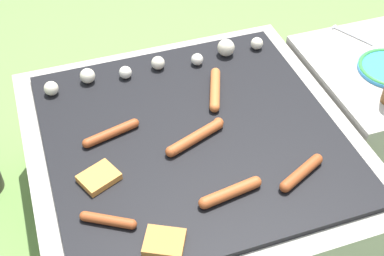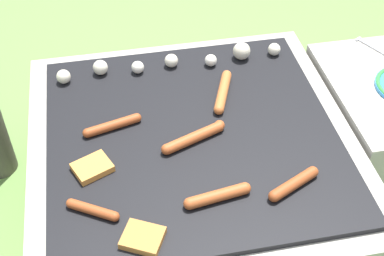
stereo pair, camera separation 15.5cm
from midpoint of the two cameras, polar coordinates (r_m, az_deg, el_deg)
ground_plane at (r=1.88m, az=2.40°, el=-9.64°), size 14.00×14.00×0.00m
grill at (r=1.72m, az=2.60°, el=-5.60°), size 0.96×0.96×0.41m
sausage_mid_left at (r=1.45m, az=13.85°, el=-5.96°), size 0.16×0.09×0.03m
sausage_front_right at (r=1.53m, az=3.09°, el=-1.16°), size 0.20×0.10×0.03m
sausage_front_center at (r=1.69m, az=5.95°, el=3.75°), size 0.10×0.19×0.03m
sausage_back_right at (r=1.37m, az=-7.37°, el=-8.84°), size 0.13×0.09×0.03m
sausage_mid_right at (r=1.58m, az=-5.72°, el=0.15°), size 0.18×0.07×0.03m
sausage_back_center at (r=1.39m, az=5.97°, el=-7.38°), size 0.18×0.05×0.03m
bread_slice_right at (r=1.32m, az=-1.86°, el=-11.82°), size 0.12×0.12×0.02m
bread_slice_center at (r=1.47m, az=-7.63°, el=-4.35°), size 0.12×0.11×0.02m
mushroom_row at (r=1.79m, az=1.02°, el=7.13°), size 0.76×0.07×0.06m
fork_utensil at (r=2.02m, az=20.91°, el=7.91°), size 0.09×0.15×0.01m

